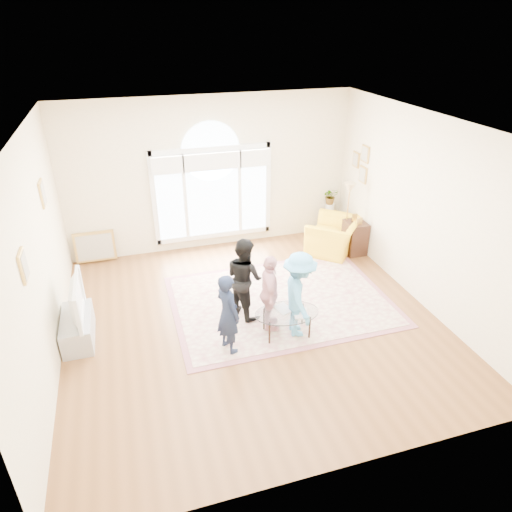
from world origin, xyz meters
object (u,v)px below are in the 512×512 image
object	(u,v)px
television	(72,300)
coffee_table	(287,313)
area_rug	(281,301)
tv_console	(78,328)
armchair	(333,236)

from	to	relation	value
television	coffee_table	size ratio (longest dim) A/B	1.01
area_rug	tv_console	size ratio (longest dim) A/B	3.60
television	area_rug	bearing A→B (deg)	1.79
area_rug	television	distance (m)	3.46
coffee_table	tv_console	bearing A→B (deg)	169.74
area_rug	armchair	world-z (taller)	armchair
area_rug	armchair	size ratio (longest dim) A/B	3.24
area_rug	coffee_table	world-z (taller)	coffee_table
tv_console	armchair	size ratio (longest dim) A/B	0.90
coffee_table	armchair	world-z (taller)	armchair
tv_console	armchair	xyz separation A→B (m)	(5.11, 1.62, 0.15)
television	armchair	distance (m)	5.37
coffee_table	armchair	xyz separation A→B (m)	(1.96, 2.44, -0.04)
area_rug	television	size ratio (longest dim) A/B	3.36
armchair	area_rug	bearing A→B (deg)	-7.02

